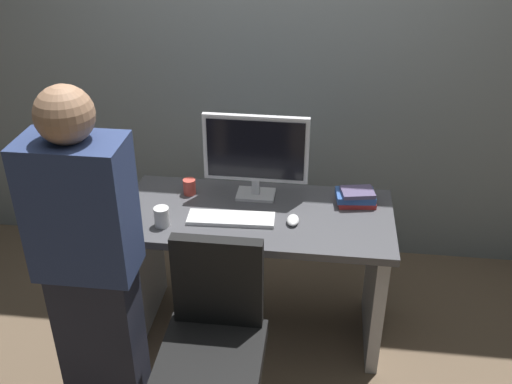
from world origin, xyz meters
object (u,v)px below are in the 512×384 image
object	(u,v)px
mouse	(293,220)
keyboard	(231,219)
cup_near_keyboard	(162,217)
cup_by_monitor	(189,187)
monitor	(256,152)
office_chair	(214,353)
desk	(257,251)
book_stack	(356,197)
person_at_desk	(91,271)

from	to	relation	value
mouse	keyboard	bearing A→B (deg)	-177.58
mouse	cup_near_keyboard	distance (m)	0.64
cup_near_keyboard	cup_by_monitor	distance (m)	0.33
monitor	cup_near_keyboard	xyz separation A→B (m)	(-0.42, -0.34, -0.21)
office_chair	cup_near_keyboard	distance (m)	0.70
cup_near_keyboard	cup_by_monitor	xyz separation A→B (m)	(0.06, 0.32, -0.01)
desk	book_stack	size ratio (longest dim) A/B	6.40
office_chair	cup_near_keyboard	size ratio (longest dim) A/B	9.49
cup_by_monitor	monitor	bearing A→B (deg)	3.13
mouse	cup_by_monitor	bearing A→B (deg)	158.47
office_chair	keyboard	distance (m)	0.67
monitor	cup_near_keyboard	size ratio (longest dim) A/B	5.45
monitor	person_at_desk	bearing A→B (deg)	-124.46
keyboard	mouse	bearing A→B (deg)	-0.03
office_chair	cup_near_keyboard	xyz separation A→B (m)	(-0.34, 0.49, 0.37)
office_chair	cup_near_keyboard	world-z (taller)	office_chair
desk	cup_by_monitor	world-z (taller)	cup_by_monitor
cup_near_keyboard	book_stack	xyz separation A→B (m)	(0.94, 0.33, -0.01)
desk	book_stack	distance (m)	0.59
office_chair	monitor	size ratio (longest dim) A/B	1.74
office_chair	person_at_desk	distance (m)	0.65
person_at_desk	keyboard	size ratio (longest dim) A/B	3.81
office_chair	cup_by_monitor	bearing A→B (deg)	108.49
desk	cup_by_monitor	xyz separation A→B (m)	(-0.38, 0.15, 0.28)
desk	mouse	xyz separation A→B (m)	(0.18, -0.07, 0.25)
book_stack	mouse	bearing A→B (deg)	-143.33
book_stack	keyboard	bearing A→B (deg)	-158.38
keyboard	cup_by_monitor	bearing A→B (deg)	135.41
cup_by_monitor	mouse	bearing A→B (deg)	-21.53
monitor	keyboard	world-z (taller)	monitor
person_at_desk	cup_near_keyboard	bearing A→B (deg)	71.94
office_chair	keyboard	size ratio (longest dim) A/B	2.19
monitor	cup_near_keyboard	world-z (taller)	monitor
desk	person_at_desk	bearing A→B (deg)	-132.03
person_at_desk	book_stack	size ratio (longest dim) A/B	7.66
office_chair	mouse	size ratio (longest dim) A/B	9.40
desk	cup_near_keyboard	xyz separation A→B (m)	(-0.45, -0.17, 0.29)
person_at_desk	mouse	size ratio (longest dim) A/B	16.39
keyboard	mouse	xyz separation A→B (m)	(0.30, 0.01, 0.01)
person_at_desk	book_stack	world-z (taller)	person_at_desk
person_at_desk	cup_by_monitor	world-z (taller)	person_at_desk
desk	cup_by_monitor	distance (m)	0.50
mouse	cup_by_monitor	world-z (taller)	cup_by_monitor
monitor	mouse	distance (m)	0.40
keyboard	book_stack	xyz separation A→B (m)	(0.61, 0.24, 0.03)
desk	office_chair	world-z (taller)	office_chair
monitor	mouse	size ratio (longest dim) A/B	5.40
monitor	cup_by_monitor	bearing A→B (deg)	-176.87
keyboard	book_stack	distance (m)	0.66
desk	mouse	size ratio (longest dim) A/B	13.70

